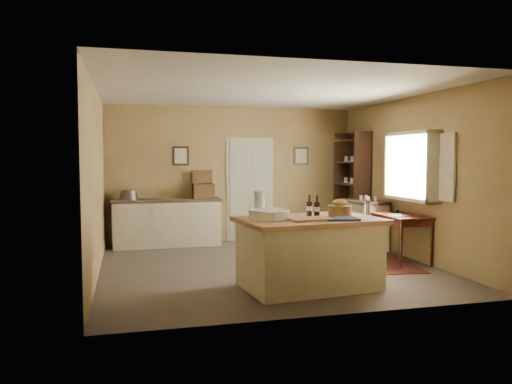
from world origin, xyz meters
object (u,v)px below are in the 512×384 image
sideboard (168,221)px  desk_chair (354,232)px  right_cabinet (365,224)px  shelving_unit (354,187)px  writing_desk (401,220)px  work_island (308,251)px

sideboard → desk_chair: sideboard is taller
right_cabinet → shelving_unit: (0.16, 0.83, 0.64)m
writing_desk → shelving_unit: bearing=85.7°
sideboard → shelving_unit: size_ratio=0.93×
work_island → writing_desk: 2.32m
writing_desk → desk_chair: size_ratio=0.99×
sideboard → desk_chair: size_ratio=2.03×
work_island → shelving_unit: size_ratio=0.87×
desk_chair → work_island: bearing=-113.2°
sideboard → right_cabinet: size_ratio=2.06×
work_island → writing_desk: work_island is taller
work_island → shelving_unit: (2.17, 3.20, 0.61)m
sideboard → writing_desk: (3.54, -2.42, 0.19)m
desk_chair → right_cabinet: bearing=78.3°
writing_desk → right_cabinet: right_cabinet is taller
sideboard → right_cabinet: 3.73m
right_cabinet → work_island: bearing=-130.4°
desk_chair → right_cabinet: desk_chair is taller
writing_desk → shelving_unit: shelving_unit is taller
writing_desk → desk_chair: desk_chair is taller
sideboard → shelving_unit: (3.70, -0.35, 0.61)m
work_island → right_cabinet: work_island is taller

